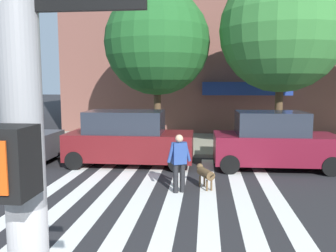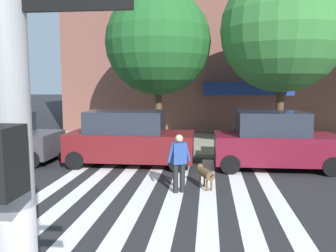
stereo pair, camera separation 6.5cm
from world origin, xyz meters
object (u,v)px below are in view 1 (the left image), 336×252
object	(u,v)px
parked_car_third_in_line	(274,142)
dog_on_leash	(205,173)
pedestrian_dog_walker	(179,160)
street_tree_middle	(282,30)
parked_car_near_curb	(0,138)
parked_car_behind_first	(129,139)
street_tree_nearest	(157,43)

from	to	relation	value
parked_car_third_in_line	dog_on_leash	xyz separation A→B (m)	(-2.41, -2.58, -0.53)
parked_car_third_in_line	pedestrian_dog_walker	size ratio (longest dim) A/B	2.63
street_tree_middle	dog_on_leash	xyz separation A→B (m)	(-3.10, -5.36, -4.77)
parked_car_third_in_line	dog_on_leash	world-z (taller)	parked_car_third_in_line
parked_car_near_curb	pedestrian_dog_walker	xyz separation A→B (m)	(7.17, -3.08, 0.01)
parked_car_behind_first	pedestrian_dog_walker	distance (m)	3.73
parked_car_behind_first	pedestrian_dog_walker	bearing A→B (deg)	-55.60
pedestrian_dog_walker	street_tree_nearest	bearing A→B (deg)	103.03
dog_on_leash	pedestrian_dog_walker	bearing A→B (deg)	-145.49
parked_car_third_in_line	dog_on_leash	bearing A→B (deg)	-133.02
parked_car_third_in_line	street_tree_nearest	distance (m)	6.99
street_tree_middle	pedestrian_dog_walker	bearing A→B (deg)	-123.09
parked_car_behind_first	street_tree_middle	world-z (taller)	street_tree_middle
street_tree_middle	pedestrian_dog_walker	world-z (taller)	street_tree_middle
parked_car_near_curb	street_tree_nearest	xyz separation A→B (m)	(5.66, 3.48, 3.94)
parked_car_near_curb	pedestrian_dog_walker	world-z (taller)	parked_car_near_curb
street_tree_middle	pedestrian_dog_walker	size ratio (longest dim) A/B	4.67
parked_car_behind_first	parked_car_third_in_line	bearing A→B (deg)	-0.01
pedestrian_dog_walker	dog_on_leash	bearing A→B (deg)	34.51
parked_car_near_curb	parked_car_behind_first	world-z (taller)	parked_car_behind_first
parked_car_near_curb	parked_car_third_in_line	xyz separation A→B (m)	(10.30, -0.00, 0.06)
parked_car_near_curb	street_tree_middle	size ratio (longest dim) A/B	0.56
parked_car_near_curb	dog_on_leash	bearing A→B (deg)	-18.15
parked_car_behind_first	parked_car_third_in_line	size ratio (longest dim) A/B	1.08
street_tree_middle	street_tree_nearest	bearing A→B (deg)	172.51
parked_car_near_curb	street_tree_middle	xyz separation A→B (m)	(10.99, 2.78, 4.30)
parked_car_behind_first	street_tree_middle	size ratio (longest dim) A/B	0.61
parked_car_near_curb	dog_on_leash	distance (m)	8.32
street_tree_nearest	parked_car_third_in_line	bearing A→B (deg)	-36.83
parked_car_third_in_line	street_tree_middle	size ratio (longest dim) A/B	0.56
dog_on_leash	parked_car_third_in_line	bearing A→B (deg)	46.98
parked_car_third_in_line	parked_car_behind_first	bearing A→B (deg)	179.99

